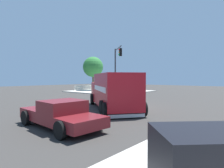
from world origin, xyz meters
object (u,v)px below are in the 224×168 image
at_px(pickup_maroon, 60,113).
at_px(shade_tree_near, 93,67).
at_px(delivery_truck, 113,91).
at_px(pedestrian_near_corner, 102,85).
at_px(traffic_light_primary, 117,64).

relative_size(pickup_maroon, shade_tree_near, 0.83).
height_order(delivery_truck, pedestrian_near_corner, delivery_truck).
bearing_deg(pedestrian_near_corner, shade_tree_near, -48.68).
bearing_deg(traffic_light_primary, pedestrian_near_corner, -126.06).
bearing_deg(shade_tree_near, pedestrian_near_corner, 131.32).
height_order(pedestrian_near_corner, shade_tree_near, shade_tree_near).
distance_m(delivery_truck, pickup_maroon, 6.17).
relative_size(delivery_truck, traffic_light_primary, 1.22).
xyz_separation_m(pedestrian_near_corner, shade_tree_near, (1.16, -1.32, 3.52)).
bearing_deg(shade_tree_near, traffic_light_primary, 62.42).
relative_size(traffic_light_primary, pedestrian_near_corner, 3.94).
distance_m(pedestrian_near_corner, shade_tree_near, 3.93).
bearing_deg(shade_tree_near, delivery_truck, 50.30).
bearing_deg(pickup_maroon, traffic_light_primary, -150.24).
relative_size(delivery_truck, shade_tree_near, 1.24).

